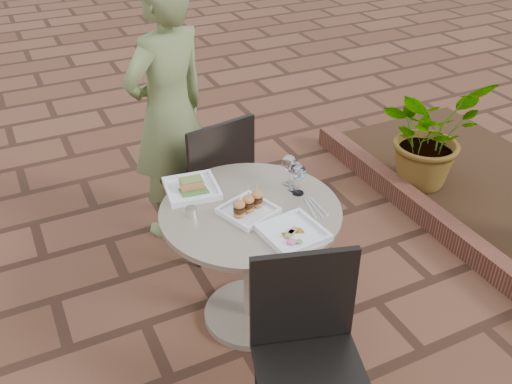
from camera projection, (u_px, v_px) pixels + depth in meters
name	position (u px, v px, depth m)	size (l,w,h in m)	color
ground	(246.00, 351.00, 2.98)	(60.00, 60.00, 0.00)	brown
cafe_table	(251.00, 248.00, 2.93)	(0.90, 0.90, 0.73)	gray
chair_far	(213.00, 175.00, 3.41)	(0.51, 0.51, 0.93)	black
chair_near	(307.00, 342.00, 2.32)	(0.55, 0.55, 0.93)	black
diner	(169.00, 113.00, 3.46)	(0.61, 0.40, 1.68)	#616F3D
plate_salmon	(192.00, 188.00, 2.92)	(0.30, 0.30, 0.07)	white
plate_sliders	(248.00, 207.00, 2.75)	(0.30, 0.30, 0.15)	white
plate_tuna	(293.00, 233.00, 2.61)	(0.29, 0.29, 0.03)	white
wine_glass_right	(299.00, 173.00, 2.85)	(0.07, 0.07, 0.17)	white
wine_glass_mid	(295.00, 169.00, 2.88)	(0.07, 0.07, 0.17)	white
wine_glass_far	(289.00, 164.00, 2.93)	(0.07, 0.07, 0.17)	white
steel_ramekin	(191.00, 211.00, 2.74)	(0.06, 0.06, 0.04)	silver
cutlery_set	(315.00, 207.00, 2.80)	(0.09, 0.19, 0.00)	silver
planter_curb	(446.00, 228.00, 3.76)	(0.12, 3.00, 0.15)	brown
potted_plant_a	(429.00, 133.00, 4.07)	(0.72, 0.62, 0.80)	#33662D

